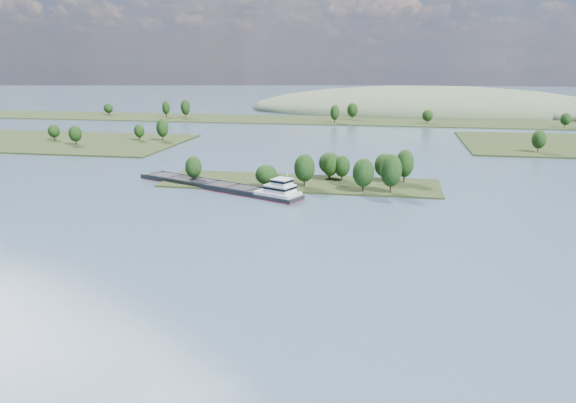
# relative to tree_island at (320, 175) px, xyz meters

# --- Properties ---
(ground) EXTENTS (1800.00, 1800.00, 0.00)m
(ground) POSITION_rel_tree_island_xyz_m (-7.63, -59.05, -3.78)
(ground) COLOR #394C63
(ground) RESTS_ON ground
(tree_island) EXTENTS (100.00, 30.39, 14.38)m
(tree_island) POSITION_rel_tree_island_xyz_m (0.00, 0.00, 0.00)
(tree_island) COLOR black
(tree_island) RESTS_ON ground
(back_shoreline) EXTENTS (900.00, 60.00, 15.65)m
(back_shoreline) POSITION_rel_tree_island_xyz_m (0.28, 220.86, -3.12)
(back_shoreline) COLOR black
(back_shoreline) RESTS_ON ground
(hill_west) EXTENTS (320.00, 160.00, 44.00)m
(hill_west) POSITION_rel_tree_island_xyz_m (52.37, 320.95, -3.78)
(hill_west) COLOR #4A5A3E
(hill_west) RESTS_ON ground
(cargo_barge) EXTENTS (67.08, 36.50, 9.46)m
(cargo_barge) POSITION_rel_tree_island_xyz_m (-31.10, -13.51, -2.58)
(cargo_barge) COLOR black
(cargo_barge) RESTS_ON ground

